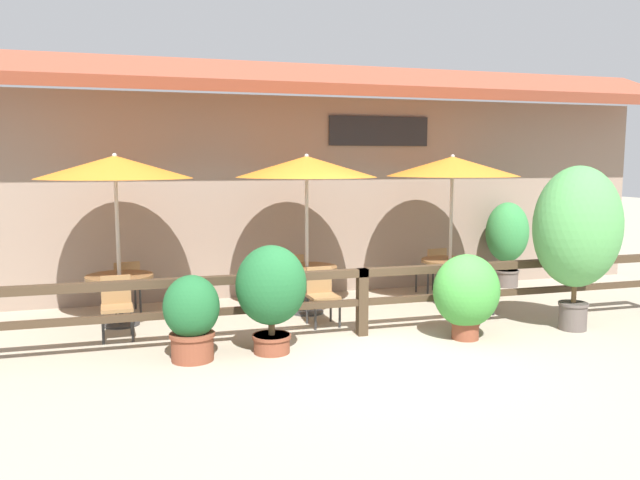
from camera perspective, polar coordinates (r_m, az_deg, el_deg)
The scene contains 20 objects.
ground_plane at distance 7.99m, azimuth 6.49°, elevation -10.61°, with size 60.00×60.00×0.00m, color #9E937F.
building_facade at distance 11.50m, azimuth -1.33°, elevation 5.83°, with size 14.28×1.49×4.23m.
patio_railing at distance 8.76m, azimuth 3.88°, elevation -4.29°, with size 10.40×0.14×0.95m.
patio_umbrella_near at distance 9.59m, azimuth -18.24°, elevation 6.33°, with size 2.24×2.24×2.56m.
dining_table_near at distance 9.76m, azimuth -17.84°, elevation -3.94°, with size 0.98×0.98×0.76m.
chair_near_streetside at distance 9.09m, azimuth -18.09°, elevation -5.56°, with size 0.44×0.44×0.86m.
chair_near_wallside at distance 10.48m, azimuth -17.32°, elevation -3.87°, with size 0.50×0.50×0.86m.
patio_umbrella_middle at distance 9.89m, azimuth -1.24°, elevation 6.70°, with size 2.24×2.24×2.56m.
dining_table_middle at distance 10.05m, azimuth -1.21°, elevation -3.28°, with size 0.98×0.98×0.76m.
chair_middle_streetside at distance 9.35m, azimuth 0.16°, elevation -4.85°, with size 0.44×0.44×0.86m.
chair_middle_wallside at distance 10.79m, azimuth -2.66°, elevation -3.24°, with size 0.45×0.45×0.86m.
patio_umbrella_far at distance 10.83m, azimuth 12.02°, elevation 6.58°, with size 2.24×2.24×2.56m.
dining_table_far at distance 10.98m, azimuth 11.78°, elevation -2.54°, with size 0.98×0.98×0.76m.
chair_far_streetside at distance 10.37m, azimuth 13.95°, elevation -3.87°, with size 0.46×0.46×0.86m.
chair_far_wallside at distance 11.70m, azimuth 10.28°, elevation -2.54°, with size 0.48×0.48×0.86m.
potted_plant_corner_fern at distance 9.65m, azimuth 22.46°, elevation 0.92°, with size 1.27×1.14×2.38m.
potted_plant_entrance_palm at distance 7.83m, azimuth -11.65°, elevation -6.82°, with size 0.69×0.62×1.07m.
potted_plant_tall_tropical at distance 8.80m, azimuth 13.23°, elevation -4.70°, with size 0.93×0.83×1.18m.
potted_plant_broad_leaf at distance 7.94m, azimuth -4.48°, elevation -4.53°, with size 0.90×0.81×1.39m.
potted_plant_small_flowering at distance 12.69m, azimuth 16.74°, elevation 0.28°, with size 0.85×0.76×1.65m.
Camera 1 is at (-2.98, -7.00, 2.43)m, focal length 35.00 mm.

